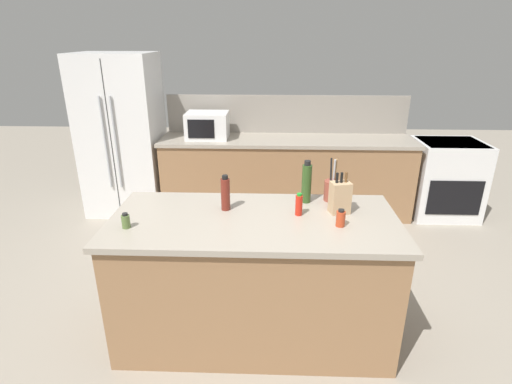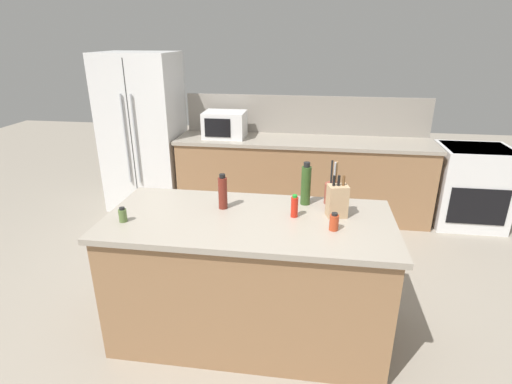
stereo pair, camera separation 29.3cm
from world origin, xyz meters
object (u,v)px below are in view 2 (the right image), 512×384
object	(u,v)px
microwave	(225,124)
spice_jar_oregano	(123,215)
refrigerator	(144,132)
spice_jar_paprika	(334,222)
range_oven	(470,186)
vinegar_bottle	(223,192)
utensil_crock	(333,193)
knife_block	(337,201)
olive_oil_bottle	(306,185)
hot_sauce_bottle	(294,207)

from	to	relation	value
microwave	spice_jar_oregano	size ratio (longest dim) A/B	4.83
microwave	refrigerator	bearing A→B (deg)	177.18
microwave	spice_jar_paprika	distance (m)	2.59
refrigerator	range_oven	world-z (taller)	refrigerator
spice_jar_paprika	vinegar_bottle	distance (m)	0.80
utensil_crock	spice_jar_paprika	world-z (taller)	utensil_crock
knife_block	spice_jar_oregano	world-z (taller)	knife_block
microwave	knife_block	xyz separation A→B (m)	(1.22, -2.08, -0.04)
microwave	olive_oil_bottle	distance (m)	2.15
range_oven	utensil_crock	bearing A→B (deg)	-131.63
olive_oil_bottle	hot_sauce_bottle	bearing A→B (deg)	-106.13
spice_jar_paprika	vinegar_bottle	world-z (taller)	vinegar_bottle
utensil_crock	spice_jar_oregano	distance (m)	1.46
knife_block	spice_jar_oregano	xyz separation A→B (m)	(-1.39, -0.29, -0.07)
range_oven	spice_jar_paprika	bearing A→B (deg)	-125.90
knife_block	spice_jar_paprika	bearing A→B (deg)	-110.20
microwave	olive_oil_bottle	xyz separation A→B (m)	(1.01, -1.90, -0.00)
microwave	spice_jar_paprika	bearing A→B (deg)	-62.43
vinegar_bottle	microwave	bearing A→B (deg)	101.96
utensil_crock	range_oven	bearing A→B (deg)	48.37
utensil_crock	vinegar_bottle	bearing A→B (deg)	-165.41
refrigerator	hot_sauce_bottle	xyz separation A→B (m)	(1.98, -2.18, 0.07)
hot_sauce_bottle	olive_oil_bottle	size ratio (longest dim) A/B	0.50
hot_sauce_bottle	spice_jar_oregano	distance (m)	1.13
knife_block	vinegar_bottle	bearing A→B (deg)	164.86
spice_jar_oregano	vinegar_bottle	distance (m)	0.68
microwave	spice_jar_paprika	world-z (taller)	microwave
range_oven	spice_jar_oregano	size ratio (longest dim) A/B	9.18
refrigerator	spice_jar_oregano	world-z (taller)	refrigerator
hot_sauce_bottle	vinegar_bottle	bearing A→B (deg)	171.93
range_oven	microwave	xyz separation A→B (m)	(-2.86, 0.00, 0.62)
vinegar_bottle	spice_jar_paprika	bearing A→B (deg)	-16.95
microwave	hot_sauce_bottle	size ratio (longest dim) A/B	3.07
spice_jar_oregano	vinegar_bottle	bearing A→B (deg)	27.01
refrigerator	range_oven	size ratio (longest dim) A/B	2.06
refrigerator	microwave	size ratio (longest dim) A/B	3.92
spice_jar_oregano	olive_oil_bottle	bearing A→B (deg)	21.64
range_oven	spice_jar_paprika	size ratio (longest dim) A/B	7.96
spice_jar_paprika	utensil_crock	bearing A→B (deg)	89.38
utensil_crock	vinegar_bottle	xyz separation A→B (m)	(-0.77, -0.20, 0.04)
olive_oil_bottle	spice_jar_paprika	size ratio (longest dim) A/B	2.73
refrigerator	range_oven	bearing A→B (deg)	-0.75
hot_sauce_bottle	microwave	bearing A→B (deg)	113.81
utensil_crock	olive_oil_bottle	bearing A→B (deg)	-168.19
microwave	spice_jar_oregano	distance (m)	2.38
range_oven	microwave	distance (m)	2.92
spice_jar_oregano	spice_jar_paprika	world-z (taller)	spice_jar_paprika
utensil_crock	spice_jar_paprika	distance (m)	0.43
vinegar_bottle	olive_oil_bottle	bearing A→B (deg)	15.52
hot_sauce_bottle	vinegar_bottle	distance (m)	0.51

